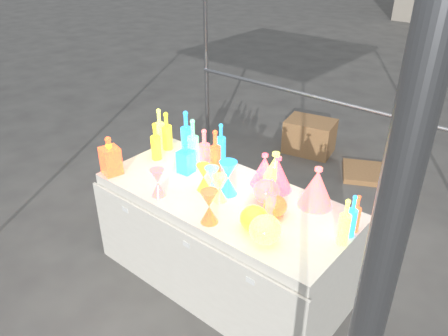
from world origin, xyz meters
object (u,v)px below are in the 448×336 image
Objects in this scene: decanter_0 at (110,158)px; hourglass_0 at (209,207)px; globe_0 at (254,220)px; lampshade_0 at (264,169)px; cardboard_box_closed at (310,136)px; bottle_0 at (167,131)px; display_table at (223,238)px.

decanter_0 reaches higher than hourglass_0.
globe_0 is 0.54m from lampshade_0.
globe_0 is (0.98, -2.46, 0.62)m from cardboard_box_closed.
bottle_0 reaches higher than decanter_0.
hourglass_0 is 1.30× the size of globe_0.
display_table is 8.31× the size of hourglass_0.
globe_0 is (0.25, 0.12, -0.04)m from hourglass_0.
decanter_0 is (-0.02, -0.55, -0.03)m from bottle_0.
display_table is 0.59m from lampshade_0.
bottle_0 reaches higher than cardboard_box_closed.
decanter_0 is at bearing -159.56° from display_table.
cardboard_box_closed is 2.22m from lampshade_0.
decanter_0 reaches higher than globe_0.
hourglass_0 reaches higher than globe_0.
bottle_0 is at bearing 149.95° from hourglass_0.
lampshade_0 is at bearing 118.75° from globe_0.
globe_0 is at bearing -19.64° from bottle_0.
display_table reaches higher than cardboard_box_closed.
decanter_0 is (-0.22, -2.58, 0.68)m from cardboard_box_closed.
bottle_0 is at bearing 106.43° from decanter_0.
display_table is at bearing 114.93° from hourglass_0.
display_table is 0.62m from globe_0.
lampshade_0 is at bearing 2.90° from bottle_0.
hourglass_0 is (0.93, -0.54, -0.05)m from bottle_0.
display_table is 5.77× the size of bottle_0.
hourglass_0 is 0.59m from lampshade_0.
bottle_0 reaches higher than lampshade_0.
lampshade_0 is (-0.26, 0.47, 0.05)m from globe_0.
decanter_0 reaches higher than lampshade_0.
cardboard_box_closed is 3.18× the size of globe_0.
cardboard_box_closed is at bearing 104.57° from display_table.
decanter_0 is 1.06× the size of lampshade_0.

